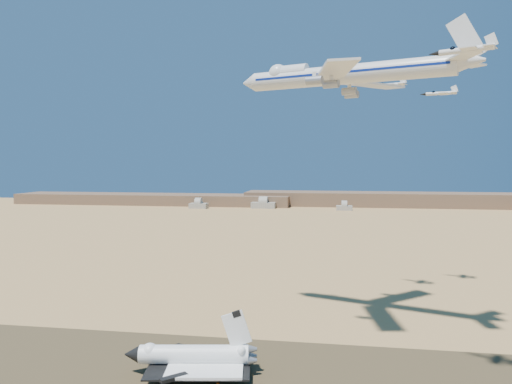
% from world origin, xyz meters
% --- Properties ---
extents(ground, '(1200.00, 1200.00, 0.00)m').
position_xyz_m(ground, '(0.00, 0.00, 0.00)').
color(ground, tan).
rests_on(ground, ground).
extents(runway, '(600.00, 50.00, 0.06)m').
position_xyz_m(runway, '(0.00, 0.00, 0.03)').
color(runway, brown).
rests_on(runway, ground).
extents(ridgeline, '(960.00, 90.00, 18.00)m').
position_xyz_m(ridgeline, '(65.32, 527.31, 7.63)').
color(ridgeline, brown).
rests_on(ridgeline, ground).
extents(hangars, '(200.50, 29.50, 30.00)m').
position_xyz_m(hangars, '(-64.00, 478.43, 4.83)').
color(hangars, '#9D9A8B').
rests_on(hangars, ground).
extents(shuttle, '(36.32, 26.10, 17.86)m').
position_xyz_m(shuttle, '(-5.85, -3.80, 4.80)').
color(shuttle, white).
rests_on(shuttle, runway).
extents(carrier_747, '(81.45, 60.30, 20.53)m').
position_xyz_m(carrier_747, '(32.92, 39.34, 87.09)').
color(carrier_747, silver).
extents(crew_c, '(1.19, 1.19, 1.89)m').
position_xyz_m(crew_c, '(3.03, -11.04, 1.01)').
color(crew_c, '#BD540B').
rests_on(crew_c, runway).
extents(chase_jet_a, '(14.38, 9.34, 3.77)m').
position_xyz_m(chase_jet_a, '(60.94, -11.03, 83.35)').
color(chase_jet_a, silver).
extents(chase_jet_d, '(15.31, 9.66, 4.00)m').
position_xyz_m(chase_jet_d, '(53.02, 81.76, 89.66)').
color(chase_jet_d, silver).
extents(chase_jet_e, '(15.62, 9.09, 3.98)m').
position_xyz_m(chase_jet_e, '(76.31, 97.58, 87.90)').
color(chase_jet_e, silver).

